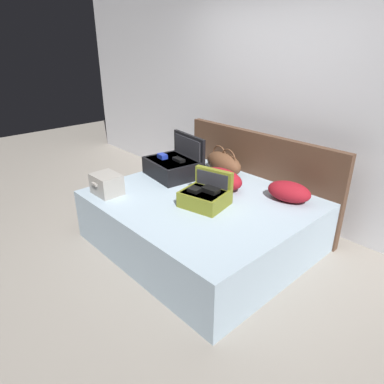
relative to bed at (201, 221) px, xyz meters
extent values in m
plane|color=gray|center=(0.00, -0.40, -0.26)|extent=(12.00, 12.00, 0.00)
cube|color=silver|center=(0.00, 1.25, 1.04)|extent=(8.00, 0.10, 2.60)
cube|color=#99ADBC|center=(0.00, 0.00, 0.00)|extent=(2.03, 1.74, 0.53)
cube|color=#4C3323|center=(0.00, 0.91, 0.25)|extent=(2.07, 0.08, 1.02)
cube|color=black|center=(-0.66, 0.16, 0.36)|extent=(0.64, 0.53, 0.19)
cube|color=#28282D|center=(-0.66, 0.16, 0.39)|extent=(0.56, 0.46, 0.14)
cube|color=#1E33A5|center=(-0.77, 0.12, 0.48)|extent=(0.13, 0.09, 0.06)
cube|color=black|center=(-0.57, 0.19, 0.47)|extent=(0.16, 0.09, 0.04)
cube|color=black|center=(-0.63, 0.40, 0.49)|extent=(0.58, 0.12, 0.45)
cube|color=#28282D|center=(-0.63, 0.38, 0.49)|extent=(0.49, 0.08, 0.38)
cube|color=olive|center=(0.15, -0.12, 0.34)|extent=(0.46, 0.39, 0.15)
cube|color=#28282D|center=(0.15, -0.12, 0.36)|extent=(0.40, 0.35, 0.10)
cube|color=black|center=(0.09, -0.18, 0.43)|extent=(0.12, 0.12, 0.04)
cube|color=black|center=(0.20, -0.08, 0.43)|extent=(0.17, 0.11, 0.05)
cube|color=olive|center=(0.11, 0.06, 0.42)|extent=(0.40, 0.14, 0.31)
cube|color=#28282D|center=(0.11, 0.02, 0.42)|extent=(0.33, 0.09, 0.27)
cube|color=gray|center=(-0.72, -0.64, 0.33)|extent=(0.30, 0.24, 0.14)
cube|color=#28282D|center=(-0.72, -0.64, 0.36)|extent=(0.26, 0.21, 0.10)
cube|color=#99999E|center=(-0.77, -0.67, 0.42)|extent=(0.08, 0.06, 0.05)
cube|color=gray|center=(-0.72, -0.64, 0.44)|extent=(0.30, 0.24, 0.07)
cube|color=gray|center=(-0.72, -0.77, 0.40)|extent=(0.09, 0.03, 0.02)
ellipsoid|color=brown|center=(-0.30, 0.65, 0.39)|extent=(0.57, 0.32, 0.25)
torus|color=brown|center=(-0.38, 0.66, 0.46)|extent=(0.25, 0.05, 0.25)
torus|color=brown|center=(-0.22, 0.64, 0.46)|extent=(0.25, 0.05, 0.25)
ellipsoid|color=maroon|center=(0.63, 0.57, 0.36)|extent=(0.47, 0.33, 0.19)
ellipsoid|color=maroon|center=(-0.03, 0.31, 0.37)|extent=(0.52, 0.32, 0.22)
camera|label=1|loc=(2.20, -2.17, 1.71)|focal=32.05mm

